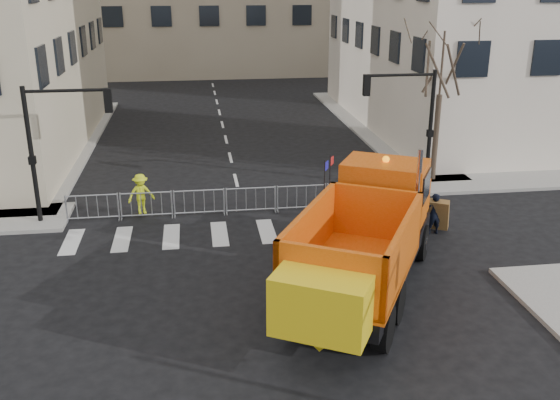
{
  "coord_description": "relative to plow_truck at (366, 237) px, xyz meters",
  "views": [
    {
      "loc": [
        -1.88,
        -16.32,
        9.15
      ],
      "look_at": [
        0.78,
        2.5,
        2.33
      ],
      "focal_mm": 40.0,
      "sensor_mm": 36.0,
      "label": 1
    }
  ],
  "objects": [
    {
      "name": "newspaper_box",
      "position": [
        4.15,
        6.58,
        -1.22
      ],
      "size": [
        0.57,
        0.54,
        1.1
      ],
      "primitive_type": "cube",
      "rotation": [
        0.0,
        0.0,
        -0.39
      ],
      "color": "red",
      "rests_on": "sidewalk_back"
    },
    {
      "name": "worker",
      "position": [
        -7.08,
        7.65,
        -0.94
      ],
      "size": [
        1.21,
        0.93,
        1.65
      ],
      "primitive_type": "imported",
      "rotation": [
        0.0,
        0.0,
        0.33
      ],
      "color": "#D2E41A",
      "rests_on": "sidewalk_back"
    },
    {
      "name": "cop_a",
      "position": [
        3.88,
        4.32,
        -1.11
      ],
      "size": [
        0.6,
        0.41,
        1.6
      ],
      "primitive_type": "imported",
      "rotation": [
        0.0,
        0.0,
        3.18
      ],
      "color": "black",
      "rests_on": "ground"
    },
    {
      "name": "cop_c",
      "position": [
        2.36,
        4.92,
        -1.08
      ],
      "size": [
        0.84,
        1.05,
        1.67
      ],
      "primitive_type": "imported",
      "rotation": [
        0.0,
        0.0,
        4.18
      ],
      "color": "black",
      "rests_on": "ground"
    },
    {
      "name": "traffic_light_left",
      "position": [
        -10.99,
        7.42,
        0.78
      ],
      "size": [
        0.18,
        0.18,
        5.4
      ],
      "primitive_type": "cylinder",
      "color": "black",
      "rests_on": "ground"
    },
    {
      "name": "crowd_barriers",
      "position": [
        -3.74,
        7.52,
        -1.37
      ],
      "size": [
        12.6,
        0.6,
        1.1
      ],
      "primitive_type": null,
      "color": "#9EA0A5",
      "rests_on": "ground"
    },
    {
      "name": "sidewalk_back",
      "position": [
        -2.99,
        8.42,
        -1.84
      ],
      "size": [
        64.0,
        5.0,
        0.15
      ],
      "primitive_type": "cube",
      "color": "gray",
      "rests_on": "ground"
    },
    {
      "name": "plow_truck",
      "position": [
        0.0,
        0.0,
        0.0
      ],
      "size": [
        7.98,
        11.14,
        4.31
      ],
      "rotation": [
        0.0,
        0.0,
        1.06
      ],
      "color": "black",
      "rests_on": "ground"
    },
    {
      "name": "traffic_light_right",
      "position": [
        5.51,
        9.42,
        0.78
      ],
      "size": [
        0.18,
        0.18,
        5.4
      ],
      "primitive_type": "cylinder",
      "color": "black",
      "rests_on": "ground"
    },
    {
      "name": "ground",
      "position": [
        -2.99,
        -0.08,
        -1.92
      ],
      "size": [
        120.0,
        120.0,
        0.0
      ],
      "primitive_type": "plane",
      "color": "black",
      "rests_on": "ground"
    },
    {
      "name": "street_tree",
      "position": [
        6.21,
        10.42,
        1.83
      ],
      "size": [
        3.0,
        3.0,
        7.5
      ],
      "primitive_type": null,
      "color": "#382B21",
      "rests_on": "ground"
    },
    {
      "name": "cop_b",
      "position": [
        4.01,
        6.35,
        -1.11
      ],
      "size": [
        0.97,
        0.89,
        1.62
      ],
      "primitive_type": "imported",
      "rotation": [
        0.0,
        0.0,
        2.7
      ],
      "color": "black",
      "rests_on": "ground"
    }
  ]
}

